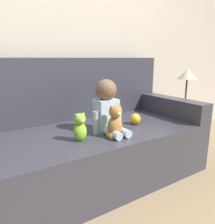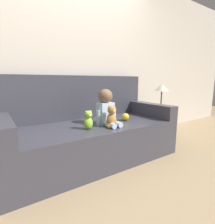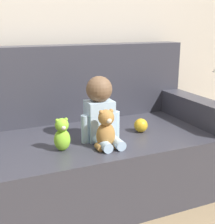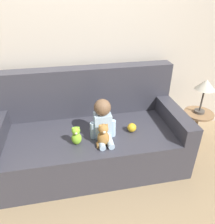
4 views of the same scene
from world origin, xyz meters
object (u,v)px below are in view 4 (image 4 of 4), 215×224
side_table (202,99)px  toy_ball (132,128)px  teddy_bear_brown (103,136)px  couch (90,135)px  plush_toy_side (76,136)px  person_baby (103,121)px

side_table → toy_ball: bearing=-169.4°
side_table → teddy_bear_brown: bearing=-164.7°
couch → plush_toy_side: bearing=-119.3°
person_baby → plush_toy_side: 0.30m
couch → plush_toy_side: couch is taller
couch → toy_ball: couch is taller
teddy_bear_brown → plush_toy_side: bearing=165.1°
teddy_bear_brown → person_baby: bearing=81.3°
teddy_bear_brown → toy_ball: (0.34, 0.17, -0.07)m
side_table → plush_toy_side: bearing=-169.7°
person_baby → side_table: (1.20, 0.20, 0.04)m
couch → person_baby: bearing=-60.1°
person_baby → plush_toy_side: size_ratio=2.05×
teddy_bear_brown → toy_ball: bearing=26.7°
couch → plush_toy_side: size_ratio=10.03×
side_table → person_baby: bearing=-170.8°
person_baby → teddy_bear_brown: bearing=-98.7°
person_baby → teddy_bear_brown: person_baby is taller
person_baby → teddy_bear_brown: (-0.02, -0.14, -0.07)m
teddy_bear_brown → side_table: 1.27m
person_baby → toy_ball: 0.35m
plush_toy_side → toy_ball: bearing=9.8°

